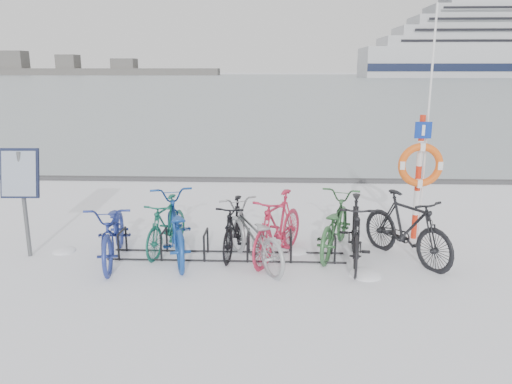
% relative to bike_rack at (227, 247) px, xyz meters
% --- Properties ---
extents(ground, '(900.00, 900.00, 0.00)m').
position_rel_bike_rack_xyz_m(ground, '(0.00, 0.00, -0.18)').
color(ground, white).
rests_on(ground, ground).
extents(ice_sheet, '(400.00, 298.00, 0.02)m').
position_rel_bike_rack_xyz_m(ice_sheet, '(0.00, 155.00, -0.17)').
color(ice_sheet, '#A2B0B7').
rests_on(ice_sheet, ground).
extents(quay_edge, '(400.00, 0.25, 0.10)m').
position_rel_bike_rack_xyz_m(quay_edge, '(0.00, 5.90, -0.13)').
color(quay_edge, '#3F3F42').
rests_on(quay_edge, ground).
extents(bike_rack, '(4.00, 0.48, 0.46)m').
position_rel_bike_rack_xyz_m(bike_rack, '(0.00, 0.00, 0.00)').
color(bike_rack, black).
rests_on(bike_rack, ground).
extents(info_board, '(0.63, 0.26, 1.87)m').
position_rel_bike_rack_xyz_m(info_board, '(-3.39, -0.10, 1.16)').
color(info_board, '#595B5E').
rests_on(info_board, ground).
extents(lifebuoy_station, '(0.81, 0.23, 4.23)m').
position_rel_bike_rack_xyz_m(lifebuoy_station, '(3.45, 1.07, 1.24)').
color(lifebuoy_station, red).
rests_on(lifebuoy_station, ground).
extents(shoreline, '(180.00, 12.00, 9.50)m').
position_rel_bike_rack_xyz_m(shoreline, '(-122.02, 260.00, 2.61)').
color(shoreline, '#474747').
rests_on(shoreline, ground).
extents(bike_0, '(1.04, 2.12, 1.06)m').
position_rel_bike_rack_xyz_m(bike_0, '(-1.87, -0.17, 0.35)').
color(bike_0, navy).
rests_on(bike_0, ground).
extents(bike_1, '(0.78, 1.70, 0.98)m').
position_rel_bike_rack_xyz_m(bike_1, '(-1.10, 0.31, 0.31)').
color(bike_1, '#155847').
rests_on(bike_1, ground).
extents(bike_2, '(1.30, 2.24, 1.11)m').
position_rel_bike_rack_xyz_m(bike_2, '(-0.88, 0.02, 0.37)').
color(bike_2, '#164193').
rests_on(bike_2, ground).
extents(bike_3, '(0.68, 1.69, 0.99)m').
position_rel_bike_rack_xyz_m(bike_3, '(0.11, 0.24, 0.31)').
color(bike_3, black).
rests_on(bike_3, ground).
extents(bike_4, '(1.60, 2.05, 1.04)m').
position_rel_bike_rack_xyz_m(bike_4, '(0.44, -0.24, 0.34)').
color(bike_4, '#94979B').
rests_on(bike_4, ground).
extents(bike_5, '(1.27, 1.96, 1.15)m').
position_rel_bike_rack_xyz_m(bike_5, '(0.86, 0.07, 0.39)').
color(bike_5, '#B62340').
rests_on(bike_5, ground).
extents(bike_6, '(1.27, 2.10, 1.04)m').
position_rel_bike_rack_xyz_m(bike_6, '(1.85, 0.42, 0.34)').
color(bike_6, '#326437').
rests_on(bike_6, ground).
extents(bike_7, '(0.77, 1.94, 1.13)m').
position_rel_bike_rack_xyz_m(bike_7, '(2.13, -0.14, 0.39)').
color(bike_7, black).
rests_on(bike_7, ground).
extents(bike_8, '(1.51, 1.95, 1.17)m').
position_rel_bike_rack_xyz_m(bike_8, '(3.01, 0.04, 0.41)').
color(bike_8, black).
rests_on(bike_8, ground).
extents(snow_drifts, '(5.58, 1.75, 0.18)m').
position_rel_bike_rack_xyz_m(snow_drifts, '(0.36, 0.03, -0.18)').
color(snow_drifts, white).
rests_on(snow_drifts, ground).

